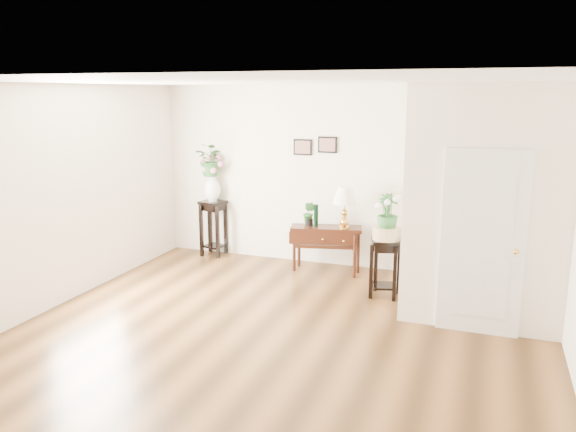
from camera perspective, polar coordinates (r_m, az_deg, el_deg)
The scene contains 20 objects.
floor at distance 6.55m, azimuth -0.77°, elevation -11.76°, with size 6.00×5.50×0.02m, color brown.
ceiling at distance 5.98m, azimuth -0.85°, elevation 13.53°, with size 6.00×5.50×0.02m, color white.
wall_back at distance 8.70m, azimuth 5.61°, elevation 3.89°, with size 6.00×0.02×2.80m, color #F0E3CA.
wall_front at distance 3.77m, azimuth -15.87°, elevation -8.07°, with size 6.00×0.02×2.80m, color #F0E3CA.
wall_left at distance 7.68m, azimuth -22.25°, elevation 1.87°, with size 0.02×5.50×2.80m, color #F0E3CA.
partition at distance 7.48m, azimuth 19.48°, elevation 1.82°, with size 1.80×1.95×2.80m, color #F0E3CA.
door at distance 6.57m, azimuth 19.14°, elevation -2.68°, with size 0.90×0.05×2.10m, color silver.
art_print_left at distance 8.81m, azimuth 1.51°, elevation 7.00°, with size 0.30×0.02×0.25m, color black.
art_print_right at distance 8.68m, azimuth 4.03°, elevation 7.23°, with size 0.30×0.02×0.25m, color black.
wall_ornament at distance 7.58m, azimuth 12.69°, elevation 7.33°, with size 0.51×0.51×0.07m, color orange.
console_table at distance 8.55m, azimuth 3.88°, elevation -3.40°, with size 1.06×0.35×0.71m, color black.
table_lamp at distance 8.32m, azimuth 5.78°, elevation 1.11°, with size 0.36×0.36×0.64m, color gold.
green_vase at distance 8.47m, azimuth 2.86°, elevation 0.12°, with size 0.07×0.07×0.33m, color black.
potted_plant at distance 8.50m, azimuth 2.16°, elevation 0.20°, with size 0.19×0.15×0.35m, color #265B28.
plant_stand_a at distance 9.48m, azimuth -7.58°, elevation -1.23°, with size 0.36×0.36×0.92m, color black.
porcelain_vase at distance 9.34m, azimuth -7.70°, elevation 2.87°, with size 0.27×0.27×0.47m, color white, non-canonical shape.
lily_arrangement at distance 9.28m, azimuth -7.78°, elevation 5.60°, with size 0.49×0.43×0.55m, color #265B28.
plant_stand_b at distance 7.64m, azimuth 9.85°, elevation -5.20°, with size 0.37×0.37×0.79m, color black.
ceramic_bowl at distance 7.51m, azimuth 9.99°, elevation -1.75°, with size 0.37×0.37×0.17m, color #D1B394.
narcissus at distance 7.45m, azimuth 10.07°, elevation 0.37°, with size 0.27×0.27×0.49m, color #265B28.
Camera 1 is at (2.11, -5.59, 2.69)m, focal length 35.00 mm.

